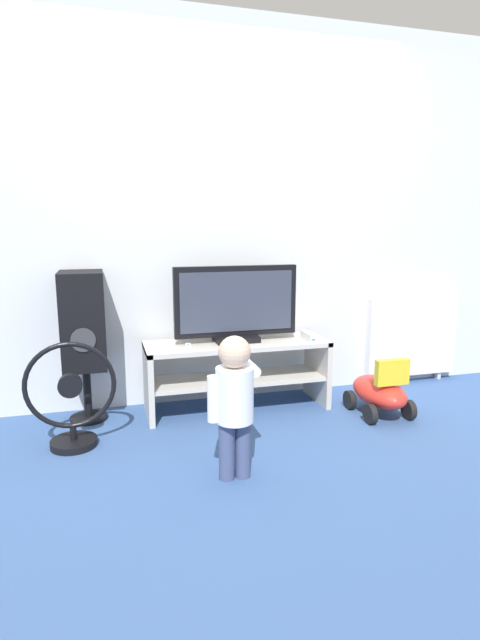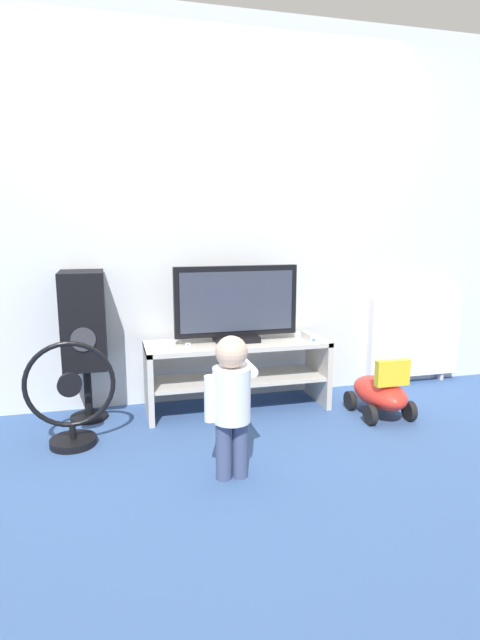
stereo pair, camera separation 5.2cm
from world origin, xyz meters
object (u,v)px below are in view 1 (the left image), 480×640
object	(u,v)px
child	(235,395)
speaker_tower	(83,323)
remote_primary	(188,347)
radiator	(411,336)
floor_fan	(71,401)
game_console	(308,337)
remote_secondary	(229,344)
television	(236,305)
ride_on_toy	(380,392)

from	to	relation	value
child	speaker_tower	distance (m)	1.22
remote_primary	radiator	distance (m)	1.86
floor_fan	game_console	bearing A→B (deg)	8.47
child	radiator	world-z (taller)	child
game_console	floor_fan	distance (m)	1.55
game_console	floor_fan	size ratio (longest dim) A/B	0.29
remote_secondary	floor_fan	size ratio (longest dim) A/B	0.22
game_console	radiator	bearing A→B (deg)	17.03
television	remote_secondary	xyz separation A→B (m)	(-0.07, -0.10, -0.24)
remote_primary	speaker_tower	distance (m)	0.67
ride_on_toy	television	bearing A→B (deg)	156.56
child	ride_on_toy	size ratio (longest dim) A/B	1.46
remote_primary	floor_fan	xyz separation A→B (m)	(-0.70, -0.23, -0.21)
child	radiator	bearing A→B (deg)	32.64
ride_on_toy	child	bearing A→B (deg)	-154.35
game_console	child	distance (m)	1.09
remote_primary	floor_fan	distance (m)	0.77
speaker_tower	radiator	distance (m)	2.48
remote_primary	radiator	bearing A→B (deg)	9.59
game_console	speaker_tower	distance (m)	1.46
television	speaker_tower	distance (m)	0.98
television	floor_fan	xyz separation A→B (m)	(-1.05, -0.34, -0.44)
remote_primary	remote_secondary	size ratio (longest dim) A/B	1.01
game_console	television	bearing A→B (deg)	165.85
child	game_console	bearing A→B (deg)	47.94
speaker_tower	floor_fan	size ratio (longest dim) A/B	1.57
television	remote_secondary	world-z (taller)	television
remote_primary	radiator	world-z (taller)	radiator
television	ride_on_toy	size ratio (longest dim) A/B	1.68
remote_secondary	child	world-z (taller)	child
television	child	size ratio (longest dim) A/B	1.15
game_console	remote_secondary	xyz separation A→B (m)	(-0.54, 0.02, -0.02)
television	floor_fan	world-z (taller)	television
child	speaker_tower	size ratio (longest dim) A/B	0.75
television	game_console	world-z (taller)	television
television	remote_secondary	distance (m)	0.27
speaker_tower	floor_fan	xyz separation A→B (m)	(-0.07, -0.39, -0.36)
child	floor_fan	distance (m)	0.99
remote_primary	game_console	bearing A→B (deg)	-0.15
floor_fan	remote_primary	bearing A→B (deg)	17.97
game_console	radiator	world-z (taller)	radiator
remote_primary	television	bearing A→B (deg)	18.65
television	speaker_tower	xyz separation A→B (m)	(-0.97, 0.05, -0.08)
remote_secondary	radiator	bearing A→B (deg)	10.74
radiator	television	bearing A→B (deg)	-172.59
remote_secondary	television	bearing A→B (deg)	54.62
remote_secondary	remote_primary	bearing A→B (deg)	-177.13
game_console	speaker_tower	xyz separation A→B (m)	(-1.44, 0.17, 0.14)
child	speaker_tower	xyz separation A→B (m)	(-0.72, 0.97, 0.21)
game_console	remote_primary	xyz separation A→B (m)	(-0.81, 0.00, -0.02)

